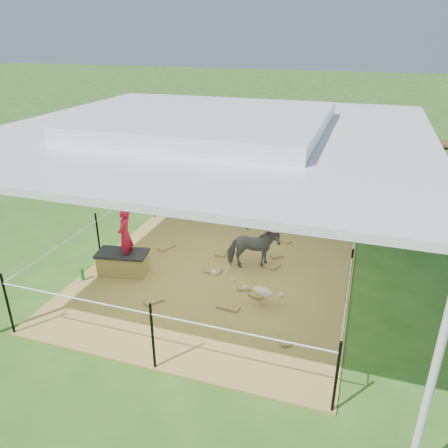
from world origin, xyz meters
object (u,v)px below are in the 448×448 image
(green_bottle, at_px, (82,274))
(woman, at_px, (124,230))
(distant_person, at_px, (373,152))
(foal, at_px, (263,290))
(straw_bale, at_px, (123,264))
(pony, at_px, (253,248))
(picnic_table_near, at_px, (334,153))
(trash_barrel, at_px, (408,176))

(green_bottle, bearing_deg, woman, 34.70)
(distant_person, bearing_deg, foal, 100.70)
(straw_bale, bearing_deg, foal, -4.13)
(foal, height_order, distant_person, distant_person)
(straw_bale, relative_size, pony, 0.90)
(woman, bearing_deg, green_bottle, -65.47)
(woman, height_order, picnic_table_near, woman)
(woman, xyz_separation_m, trash_barrel, (4.92, 6.17, -0.43))
(foal, xyz_separation_m, trash_barrel, (2.42, 6.36, 0.18))
(distant_person, bearing_deg, trash_barrel, 137.81)
(straw_bale, relative_size, picnic_table_near, 0.42)
(pony, relative_size, picnic_table_near, 0.47)
(picnic_table_near, bearing_deg, trash_barrel, -49.23)
(green_bottle, xyz_separation_m, foal, (3.14, 0.26, 0.15))
(foal, height_order, trash_barrel, trash_barrel)
(foal, xyz_separation_m, distant_person, (1.49, 8.21, 0.31))
(trash_barrel, height_order, picnic_table_near, trash_barrel)
(pony, height_order, picnic_table_near, picnic_table_near)
(green_bottle, relative_size, foal, 0.25)
(trash_barrel, bearing_deg, pony, -118.62)
(pony, distance_m, trash_barrel, 5.99)
(woman, bearing_deg, trash_barrel, 131.30)
(foal, bearing_deg, distant_person, 95.05)
(straw_bale, xyz_separation_m, green_bottle, (-0.55, -0.45, -0.07))
(distant_person, bearing_deg, green_bottle, 82.30)
(woman, relative_size, green_bottle, 4.32)
(straw_bale, distance_m, green_bottle, 0.71)
(woman, relative_size, pony, 1.08)
(green_bottle, xyz_separation_m, distant_person, (4.63, 8.47, 0.46))
(picnic_table_near, bearing_deg, green_bottle, -116.60)
(distant_person, bearing_deg, woman, 84.57)
(woman, relative_size, foal, 1.06)
(straw_bale, relative_size, green_bottle, 3.60)
(foal, distance_m, picnic_table_near, 8.43)
(straw_bale, xyz_separation_m, trash_barrel, (5.02, 6.17, 0.25))
(picnic_table_near, bearing_deg, woman, -113.72)
(foal, height_order, picnic_table_near, picnic_table_near)
(green_bottle, distance_m, foal, 3.16)
(trash_barrel, bearing_deg, foal, -110.85)
(straw_bale, distance_m, picnic_table_near, 8.74)
(picnic_table_near, bearing_deg, distant_person, -15.33)
(trash_barrel, relative_size, distant_person, 0.77)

